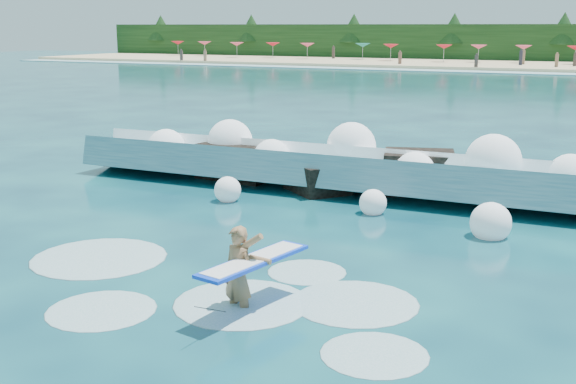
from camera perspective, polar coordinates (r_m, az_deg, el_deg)
ground at (r=15.19m, az=-8.42°, el=-5.40°), size 200.00×200.00×0.00m
beach at (r=90.39m, az=20.59°, el=9.28°), size 140.00×20.00×0.40m
wet_band at (r=79.47m, az=19.83°, el=8.83°), size 140.00×5.00×0.08m
treeline at (r=100.27m, az=21.24°, el=10.84°), size 140.00×4.00×5.00m
breaking_wave at (r=21.17m, az=6.74°, el=1.49°), size 18.92×2.91×1.63m
rock_cluster at (r=22.02m, az=2.24°, el=1.69°), size 8.19×3.36×1.40m
surfer_with_board at (r=12.40m, az=-3.68°, el=-6.39°), size 1.16×2.94×1.75m
wave_spray at (r=20.91m, az=7.18°, el=2.47°), size 15.19×5.16×2.08m
surf_foam at (r=13.69m, az=-6.80°, el=-7.43°), size 8.96×5.06×0.14m
beach_umbrellas at (r=92.17m, az=20.53°, el=10.62°), size 111.26×6.64×0.50m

